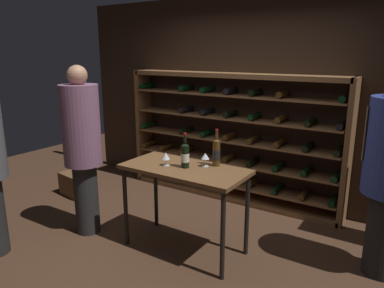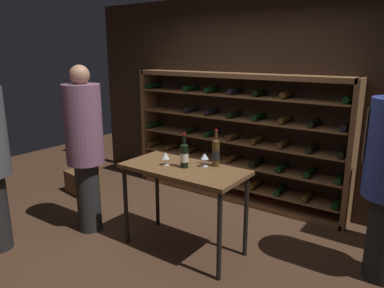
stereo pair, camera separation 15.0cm
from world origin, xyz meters
The scene contains 10 objects.
ground_plane centered at (0.00, 0.00, 0.00)m, with size 9.41×9.41×0.00m, color #472D1E.
back_wall centered at (0.00, 1.70, 1.36)m, with size 5.56×0.10×2.71m, color #332319.
wine_rack centered at (-0.17, 1.49, 0.85)m, with size 3.08×0.32×1.72m.
tasting_table centered at (0.07, 0.01, 0.79)m, with size 1.25×0.60×0.88m.
person_host_in_suit centered at (-1.06, -0.27, 1.03)m, with size 0.40×0.40×1.86m.
wine_crate centered at (-2.03, 0.40, 0.16)m, with size 0.48×0.34×0.32m, color brown.
wine_bottle_green_slim centered at (0.31, 0.23, 1.02)m, with size 0.08×0.08×0.37m.
wine_bottle_gold_foil centered at (0.08, 0.01, 1.01)m, with size 0.08×0.08×0.35m.
wine_glass_stemmed_right centered at (0.23, 0.15, 0.98)m, with size 0.08×0.08×0.14m.
wine_glass_stemmed_left centered at (-0.11, -0.04, 0.98)m, with size 0.08×0.08×0.13m.
Camera 1 is at (1.99, -2.79, 1.98)m, focal length 33.96 mm.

